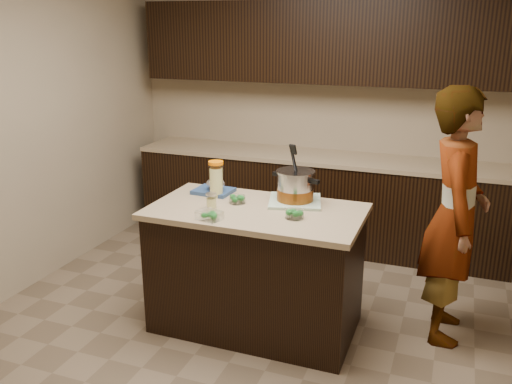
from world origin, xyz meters
The scene contains 13 objects.
ground_plane centered at (0.00, 0.00, 0.00)m, with size 4.00×4.00×0.00m, color brown.
room_shell centered at (0.00, 0.00, 1.71)m, with size 4.04×4.04×2.72m.
back_cabinets centered at (0.00, 1.74, 0.94)m, with size 3.60×0.63×2.33m.
island centered at (0.00, 0.00, 0.45)m, with size 1.46×0.81×0.90m.
dish_towel centered at (0.21, 0.23, 0.91)m, with size 0.36×0.36×0.02m, color #5C8A60.
stock_pot centered at (0.21, 0.22, 1.01)m, with size 0.37×0.34×0.39m.
lemonade_pitcher centered at (-0.37, 0.15, 1.02)m, with size 0.11×0.11×0.26m.
mason_jar centered at (-0.28, -0.12, 0.95)m, with size 0.09×0.09×0.12m.
broccoli_tub_left centered at (-0.17, 0.07, 0.93)m, with size 0.15×0.15×0.05m.
broccoli_tub_right centered at (0.30, -0.09, 0.93)m, with size 0.15×0.15×0.06m.
broccoli_tub_rect centered at (-0.21, -0.31, 0.93)m, with size 0.18×0.15×0.06m.
blue_tray centered at (-0.42, 0.23, 0.94)m, with size 0.29×0.24×0.11m.
person centered at (1.28, 0.39, 0.87)m, with size 0.64×0.42×1.75m, color gray.
Camera 1 is at (1.24, -3.28, 2.11)m, focal length 38.00 mm.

